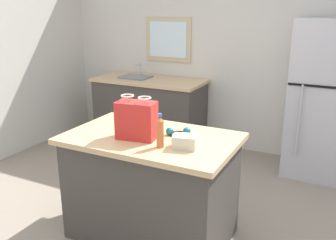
# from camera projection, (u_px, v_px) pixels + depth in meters

# --- Properties ---
(back_wall) EXTENTS (5.40, 0.13, 2.58)m
(back_wall) POSITION_uv_depth(u_px,v_px,m) (250.00, 53.00, 4.76)
(back_wall) COLOR silver
(back_wall) RESTS_ON ground
(kitchen_island) EXTENTS (1.35, 0.85, 0.89)m
(kitchen_island) POSITION_uv_depth(u_px,v_px,m) (152.00, 186.00, 3.09)
(kitchen_island) COLOR #423D38
(kitchen_island) RESTS_ON ground
(refrigerator) EXTENTS (0.70, 0.68, 1.75)m
(refrigerator) POSITION_uv_depth(u_px,v_px,m) (324.00, 100.00, 4.13)
(refrigerator) COLOR #B7B7BC
(refrigerator) RESTS_ON ground
(sink_counter) EXTENTS (1.51, 0.68, 1.11)m
(sink_counter) POSITION_uv_depth(u_px,v_px,m) (149.00, 111.00, 5.20)
(sink_counter) COLOR #423D38
(sink_counter) RESTS_ON ground
(shopping_bag) EXTENTS (0.32, 0.21, 0.34)m
(shopping_bag) POSITION_uv_depth(u_px,v_px,m) (136.00, 120.00, 2.86)
(shopping_bag) COLOR red
(shopping_bag) RESTS_ON kitchen_island
(small_box) EXTENTS (0.20, 0.17, 0.10)m
(small_box) POSITION_uv_depth(u_px,v_px,m) (185.00, 142.00, 2.70)
(small_box) COLOR beige
(small_box) RESTS_ON kitchen_island
(bottle) EXTENTS (0.05, 0.05, 0.26)m
(bottle) POSITION_uv_depth(u_px,v_px,m) (160.00, 132.00, 2.69)
(bottle) COLOR #C66633
(bottle) RESTS_ON kitchen_island
(ear_defenders) EXTENTS (0.20, 0.20, 0.06)m
(ear_defenders) POSITION_uv_depth(u_px,v_px,m) (178.00, 132.00, 2.98)
(ear_defenders) COLOR black
(ear_defenders) RESTS_ON kitchen_island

